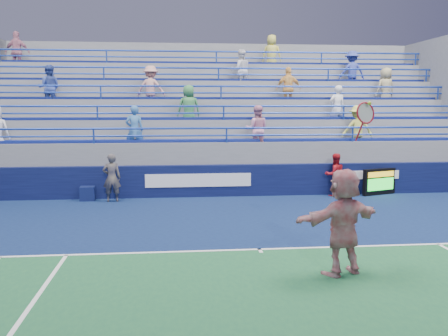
{
  "coord_description": "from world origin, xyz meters",
  "views": [
    {
      "loc": [
        -1.85,
        -10.42,
        3.15
      ],
      "look_at": [
        -0.52,
        2.5,
        1.5
      ],
      "focal_mm": 40.0,
      "sensor_mm": 36.0,
      "label": 1
    }
  ],
  "objects": [
    {
      "name": "line_judge",
      "position": [
        -3.84,
        5.86,
        0.79
      ],
      "size": [
        0.6,
        0.42,
        1.59
      ],
      "primitive_type": "imported",
      "rotation": [
        0.0,
        0.0,
        3.21
      ],
      "color": "#131535",
      "rests_on": "ground"
    },
    {
      "name": "sponsor_wall",
      "position": [
        0.0,
        6.5,
        0.55
      ],
      "size": [
        18.0,
        0.32,
        1.1
      ],
      "color": "#090E33",
      "rests_on": "ground"
    },
    {
      "name": "ground",
      "position": [
        0.0,
        0.0,
        0.0
      ],
      "size": [
        120.0,
        120.0,
        0.0
      ],
      "primitive_type": "plane",
      "color": "#333538"
    },
    {
      "name": "judge_chair",
      "position": [
        -4.67,
        6.2,
        0.27
      ],
      "size": [
        0.51,
        0.51,
        0.85
      ],
      "color": "#0D1642",
      "rests_on": "ground"
    },
    {
      "name": "tennis_player",
      "position": [
        1.26,
        -1.69,
        1.01
      ],
      "size": [
        1.94,
        1.25,
        3.21
      ],
      "color": "silver",
      "rests_on": "ground"
    },
    {
      "name": "bleacher_stand",
      "position": [
        0.0,
        10.27,
        1.55
      ],
      "size": [
        18.0,
        5.6,
        6.13
      ],
      "color": "slate",
      "rests_on": "ground"
    },
    {
      "name": "ball_girl",
      "position": [
        3.7,
        6.14,
        0.74
      ],
      "size": [
        0.79,
        0.66,
        1.49
      ],
      "primitive_type": "imported",
      "rotation": [
        0.0,
        0.0,
        3.28
      ],
      "color": "#AD131C",
      "rests_on": "ground"
    },
    {
      "name": "serve_speed_board",
      "position": [
        5.32,
        6.18,
        0.47
      ],
      "size": [
        1.32,
        0.59,
        0.93
      ],
      "color": "black",
      "rests_on": "ground"
    }
  ]
}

